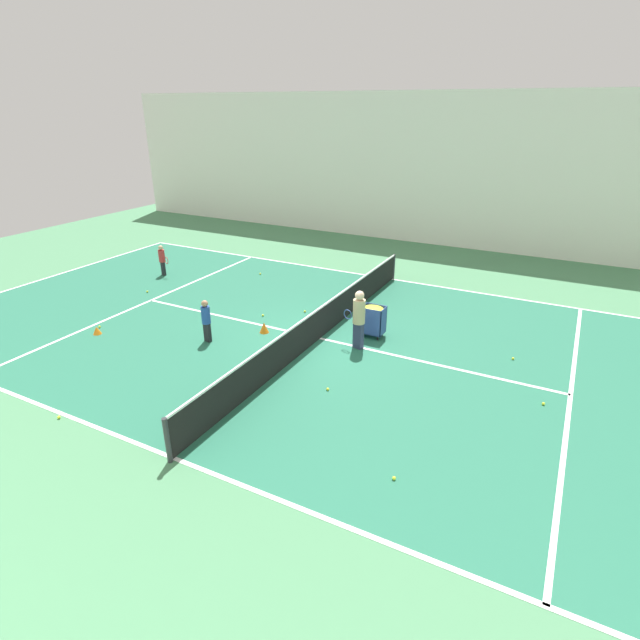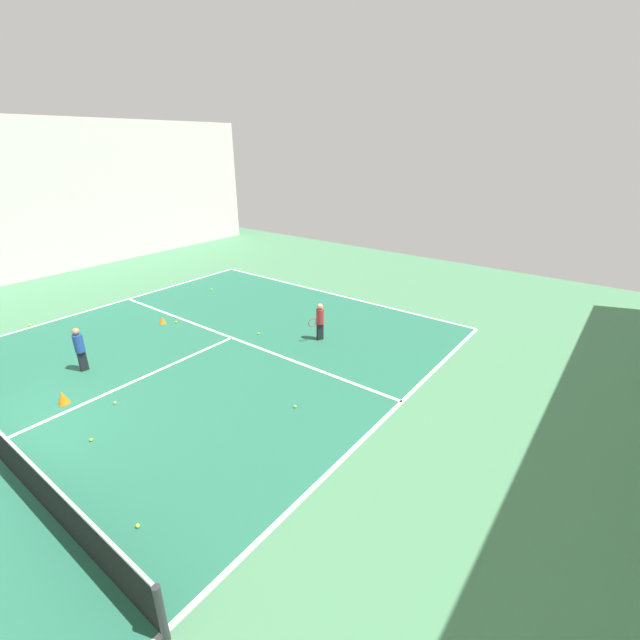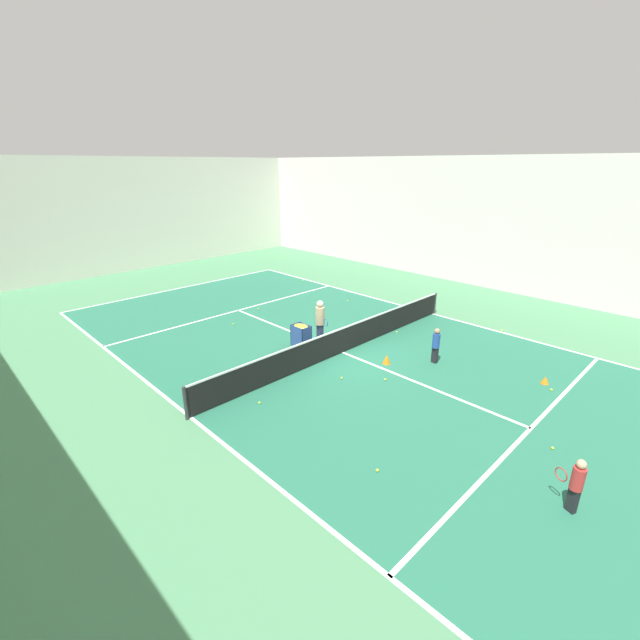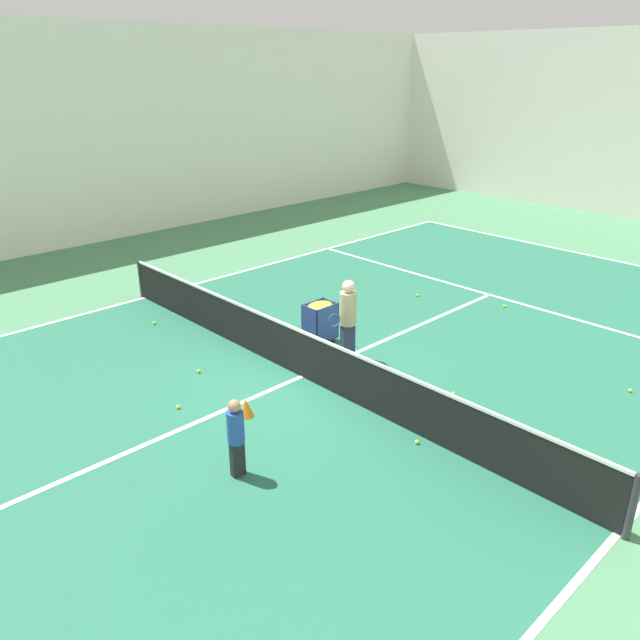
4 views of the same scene
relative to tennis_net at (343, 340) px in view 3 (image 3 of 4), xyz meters
name	(u,v)px [view 3 (image 3 of 4)]	position (x,y,z in m)	size (l,w,h in m)	color
ground_plane	(343,353)	(0.00, 0.00, -0.50)	(39.70, 39.70, 0.00)	#477F56
court_playing_area	(343,352)	(0.00, 0.00, -0.50)	(11.99, 23.90, 0.00)	#23664C
line_baseline_far	(182,288)	(0.00, 11.95, -0.50)	(11.99, 0.10, 0.00)	white
line_sideline_left	(191,418)	(-5.99, 0.00, -0.50)	(0.10, 23.90, 0.00)	white
line_sideline_right	(433,314)	(5.99, 0.00, -0.50)	(0.10, 23.90, 0.00)	white
line_service_near	(531,428)	(0.00, -6.57, -0.50)	(11.99, 0.10, 0.00)	white
line_service_far	(238,310)	(0.00, 6.57, -0.50)	(11.99, 0.10, 0.00)	white
line_centre_service	(343,352)	(0.00, 0.00, -0.50)	(0.10, 13.14, 0.00)	white
hall_enclosure_right	(501,225)	(11.97, 0.00, 2.90)	(0.15, 36.00, 6.80)	silver
hall_enclosure_far	(129,215)	(0.00, 17.92, 2.90)	(23.79, 0.15, 6.80)	silver
tennis_net	(343,340)	(0.00, 0.00, 0.00)	(12.29, 0.10, 0.97)	#2D2D33
player_near_baseline	(576,482)	(-2.31, -8.17, 0.18)	(0.31, 0.59, 1.20)	black
coach_at_net	(320,319)	(0.04, 1.20, 0.46)	(0.41, 0.69, 1.67)	#2D3351
child_midcourt	(436,343)	(1.63, -2.74, 0.21)	(0.28, 0.28, 1.25)	black
ball_cart	(301,332)	(-0.84, 1.29, 0.16)	(0.48, 0.64, 0.95)	#2D478C
training_cone_0	(387,359)	(0.40, -1.65, -0.34)	(0.27, 0.27, 0.32)	orange
training_cone_1	(545,380)	(2.76, -5.94, -0.38)	(0.24, 0.24, 0.23)	orange
tennis_ball_0	(259,403)	(-4.26, -0.72, -0.47)	(0.07, 0.07, 0.07)	yellow
tennis_ball_1	(356,324)	(2.44, 1.48, -0.47)	(0.07, 0.07, 0.07)	yellow
tennis_ball_2	(502,330)	(6.14, -3.11, -0.47)	(0.07, 0.07, 0.07)	yellow
tennis_ball_3	(342,378)	(-1.51, -1.35, -0.47)	(0.07, 0.07, 0.07)	yellow
tennis_ball_4	(377,470)	(-4.11, -4.83, -0.47)	(0.07, 0.07, 0.07)	yellow
tennis_ball_5	(303,280)	(5.74, 8.40, -0.47)	(0.07, 0.07, 0.07)	yellow
tennis_ball_6	(553,448)	(-0.51, -7.27, -0.47)	(0.07, 0.07, 0.07)	yellow
tennis_ball_7	(385,379)	(-0.60, -2.37, -0.47)	(0.07, 0.07, 0.07)	yellow
tennis_ball_8	(551,390)	(2.43, -6.25, -0.47)	(0.07, 0.07, 0.07)	yellow
tennis_ball_9	(234,324)	(-1.21, 5.12, -0.47)	(0.07, 0.07, 0.07)	yellow
tennis_ball_10	(258,309)	(0.75, 6.05, -0.47)	(0.07, 0.07, 0.07)	yellow
tennis_ball_11	(397,332)	(2.95, -0.23, -0.47)	(0.07, 0.07, 0.07)	yellow
tennis_ball_13	(348,301)	(4.61, 3.91, -0.47)	(0.07, 0.07, 0.07)	yellow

